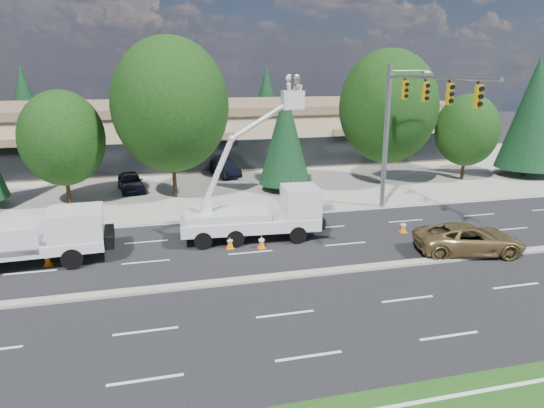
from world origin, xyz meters
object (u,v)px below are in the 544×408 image
object	(u,v)px
signal_mast	(405,116)
bucket_truck	(263,206)
utility_pickup	(42,242)
minivan	(469,239)

from	to	relation	value
signal_mast	bucket_truck	distance (m)	10.08
utility_pickup	signal_mast	bearing A→B (deg)	5.45
signal_mast	utility_pickup	distance (m)	20.46
signal_mast	minivan	size ratio (longest dim) A/B	1.95
signal_mast	minivan	bearing A→B (deg)	-86.88
utility_pickup	minivan	distance (m)	20.31
bucket_truck	minivan	bearing A→B (deg)	-22.06
utility_pickup	bucket_truck	size ratio (longest dim) A/B	0.78
signal_mast	minivan	xyz separation A→B (m)	(0.35, -6.44, -5.33)
bucket_truck	minivan	xyz separation A→B (m)	(9.29, -4.46, -1.10)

